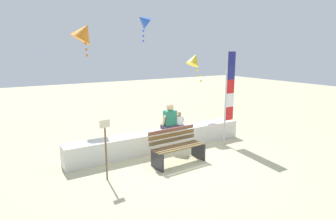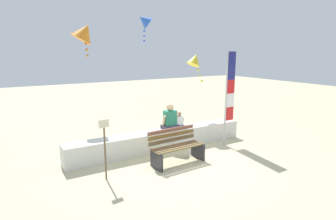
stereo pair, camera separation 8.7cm
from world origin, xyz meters
name	(u,v)px [view 2 (the right image)]	position (x,y,z in m)	size (l,w,h in m)	color
ground_plane	(181,161)	(0.00, 0.00, 0.00)	(40.00, 40.00, 0.00)	#C2BB90
seawall_ledge	(161,140)	(0.00, 1.09, 0.28)	(5.60, 0.53, 0.57)	silver
park_bench	(176,148)	(-0.15, -0.02, 0.41)	(1.47, 0.68, 0.88)	brown
person_adult	(170,119)	(0.35, 1.12, 0.87)	(0.51, 0.38, 0.78)	#3B3147
person_child	(179,121)	(0.67, 1.13, 0.76)	(0.32, 0.24, 0.49)	#352F52
flag_banner	(229,92)	(2.01, 0.44, 1.65)	(0.35, 0.05, 2.86)	#B7B7BC
kite_blue	(144,21)	(0.88, 3.82, 3.97)	(0.78, 0.77, 1.09)	blue
kite_yellow	(195,60)	(2.02, 2.21, 2.57)	(0.61, 0.69, 1.04)	yellow
kite_orange	(84,32)	(-1.45, 3.38, 3.45)	(0.93, 0.83, 1.15)	orange
sign_post	(105,145)	(-2.06, -0.04, 0.82)	(0.24, 0.05, 1.40)	brown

